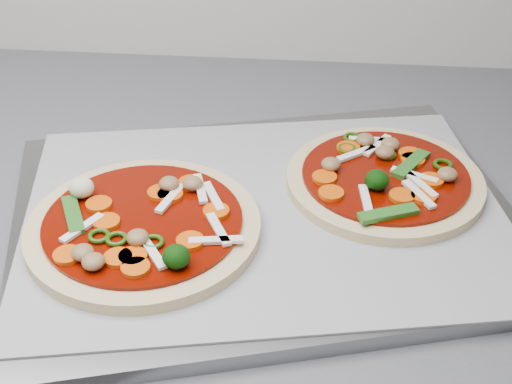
{
  "coord_description": "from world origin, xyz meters",
  "views": [
    {
      "loc": [
        0.22,
        0.66,
        1.33
      ],
      "look_at": [
        0.17,
        1.23,
        0.93
      ],
      "focal_mm": 50.0,
      "sensor_mm": 36.0,
      "label": 1
    }
  ],
  "objects": [
    {
      "name": "countertop",
      "position": [
        0.0,
        1.3,
        0.88
      ],
      "size": [
        3.6,
        0.6,
        0.04
      ],
      "primitive_type": "cube",
      "color": "#5A5A61",
      "rests_on": "base_cabinet"
    },
    {
      "name": "baking_tray",
      "position": [
        0.18,
        1.22,
        0.91
      ],
      "size": [
        0.56,
        0.47,
        0.02
      ],
      "primitive_type": "cube",
      "rotation": [
        0.0,
        0.0,
        0.27
      ],
      "color": "gray",
      "rests_on": "countertop"
    },
    {
      "name": "parchment",
      "position": [
        0.18,
        1.22,
        0.92
      ],
      "size": [
        0.52,
        0.42,
        0.0
      ],
      "primitive_type": "cube",
      "rotation": [
        0.0,
        0.0,
        0.19
      ],
      "color": "#9F9FA4",
      "rests_on": "baking_tray"
    },
    {
      "name": "pizza_left",
      "position": [
        0.07,
        1.17,
        0.93
      ],
      "size": [
        0.24,
        0.24,
        0.04
      ],
      "rotation": [
        0.0,
        0.0,
        -0.1
      ],
      "color": "beige",
      "rests_on": "parchment"
    },
    {
      "name": "pizza_right",
      "position": [
        0.3,
        1.27,
        0.93
      ],
      "size": [
        0.2,
        0.2,
        0.03
      ],
      "rotation": [
        0.0,
        0.0,
        -0.0
      ],
      "color": "beige",
      "rests_on": "parchment"
    }
  ]
}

